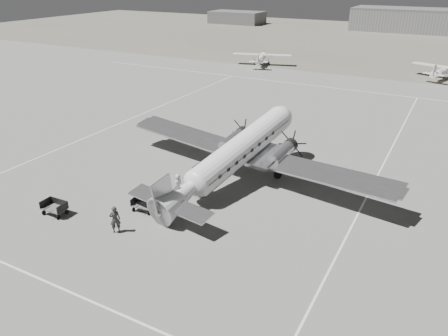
% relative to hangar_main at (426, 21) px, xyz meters
% --- Properties ---
extents(ground, '(260.00, 260.00, 0.00)m').
position_rel_hangar_main_xyz_m(ground, '(-5.00, -120.00, -3.30)').
color(ground, slate).
rests_on(ground, ground).
extents(taxi_line_near, '(60.00, 0.15, 0.01)m').
position_rel_hangar_main_xyz_m(taxi_line_near, '(-5.00, -134.00, -3.29)').
color(taxi_line_near, silver).
rests_on(taxi_line_near, ground).
extents(taxi_line_right, '(0.15, 80.00, 0.01)m').
position_rel_hangar_main_xyz_m(taxi_line_right, '(7.00, -120.00, -3.29)').
color(taxi_line_right, silver).
rests_on(taxi_line_right, ground).
extents(taxi_line_left, '(0.15, 60.00, 0.01)m').
position_rel_hangar_main_xyz_m(taxi_line_left, '(-23.00, -110.00, -3.29)').
color(taxi_line_left, silver).
rests_on(taxi_line_left, ground).
extents(taxi_line_horizon, '(90.00, 0.15, 0.01)m').
position_rel_hangar_main_xyz_m(taxi_line_horizon, '(-5.00, -80.00, -3.29)').
color(taxi_line_horizon, silver).
rests_on(taxi_line_horizon, ground).
extents(grass_infield, '(260.00, 90.00, 0.01)m').
position_rel_hangar_main_xyz_m(grass_infield, '(-5.00, -25.00, -3.30)').
color(grass_infield, '#5D5B4E').
rests_on(grass_infield, ground).
extents(hangar_main, '(42.00, 14.00, 6.60)m').
position_rel_hangar_main_xyz_m(hangar_main, '(0.00, 0.00, 0.00)').
color(hangar_main, slate).
rests_on(hangar_main, ground).
extents(shed_secondary, '(18.00, 10.00, 4.00)m').
position_rel_hangar_main_xyz_m(shed_secondary, '(-60.00, -5.00, -1.30)').
color(shed_secondary, '#4F4F4F').
rests_on(shed_secondary, ground).
extents(dc3_airliner, '(29.50, 22.75, 5.11)m').
position_rel_hangar_main_xyz_m(dc3_airliner, '(-3.52, -117.07, -0.75)').
color(dc3_airliner, '#B9B9BB').
rests_on(dc3_airliner, ground).
extents(light_plane_left, '(13.53, 12.06, 2.37)m').
position_rel_hangar_main_xyz_m(light_plane_left, '(-22.39, -69.01, -2.12)').
color(light_plane_left, silver).
rests_on(light_plane_left, ground).
extents(light_plane_right, '(13.56, 12.17, 2.35)m').
position_rel_hangar_main_xyz_m(light_plane_right, '(9.33, -65.26, -2.13)').
color(light_plane_right, silver).
rests_on(light_plane_right, ground).
extents(baggage_cart_near, '(1.84, 1.37, 0.99)m').
position_rel_hangar_main_xyz_m(baggage_cart_near, '(-7.45, -124.61, -2.80)').
color(baggage_cart_near, '#4F4F4F').
rests_on(baggage_cart_near, ground).
extents(baggage_cart_far, '(1.93, 1.38, 1.07)m').
position_rel_hangar_main_xyz_m(baggage_cart_far, '(-12.95, -128.19, -2.76)').
color(baggage_cart_far, '#4F4F4F').
rests_on(baggage_cart_far, ground).
extents(ground_crew, '(0.87, 0.86, 2.02)m').
position_rel_hangar_main_xyz_m(ground_crew, '(-7.30, -127.88, -2.29)').
color(ground_crew, '#2C2C2C').
rests_on(ground_crew, ground).
extents(ramp_agent, '(0.78, 0.94, 1.78)m').
position_rel_hangar_main_xyz_m(ramp_agent, '(-7.11, -122.54, -2.41)').
color(ramp_agent, silver).
rests_on(ramp_agent, ground).
extents(passenger, '(0.53, 0.80, 1.62)m').
position_rel_hangar_main_xyz_m(passenger, '(-6.83, -120.86, -2.49)').
color(passenger, '#B6B6B4').
rests_on(passenger, ground).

